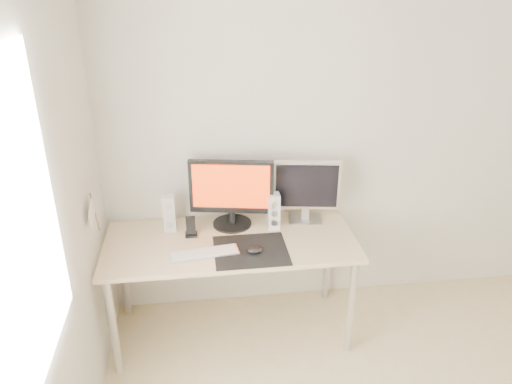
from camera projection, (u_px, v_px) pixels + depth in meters
wall_back at (360, 138)px, 3.41m from camera, size 3.50×0.00×3.50m
wall_left at (12, 331)px, 1.63m from camera, size 0.00×3.50×3.50m
mousepad at (251, 250)px, 3.06m from camera, size 0.45×0.40×0.00m
mouse at (255, 250)px, 3.03m from camera, size 0.10×0.06×0.04m
desk at (231, 250)px, 3.22m from camera, size 1.60×0.70×0.73m
main_monitor at (231, 191)px, 3.25m from camera, size 0.55×0.30×0.47m
second_monitor at (306, 188)px, 3.32m from camera, size 0.45×0.19×0.43m
speaker_left at (169, 213)px, 3.25m from camera, size 0.08×0.09×0.24m
speaker_right at (273, 211)px, 3.28m from camera, size 0.08×0.09×0.24m
keyboard at (204, 253)px, 3.02m from camera, size 0.43×0.17×0.02m
phone_dock at (191, 230)px, 3.21m from camera, size 0.08×0.07×0.14m
pennant at (93, 213)px, 2.83m from camera, size 0.01×0.23×0.29m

